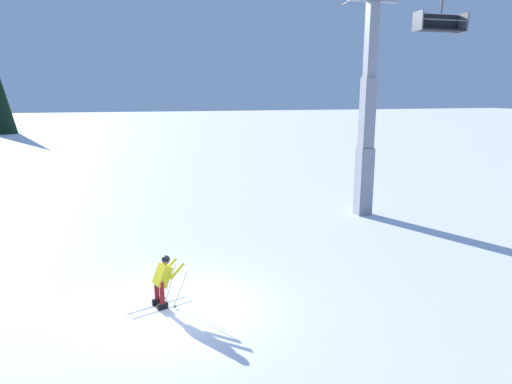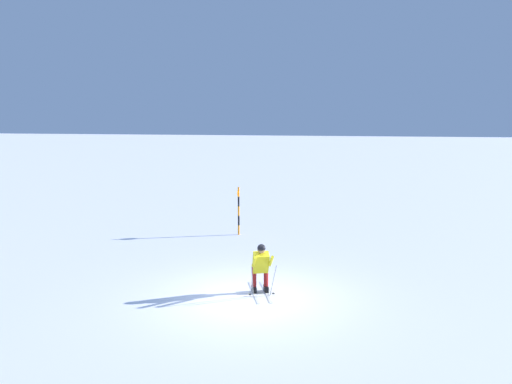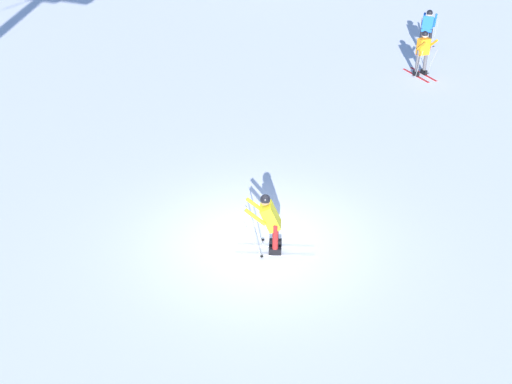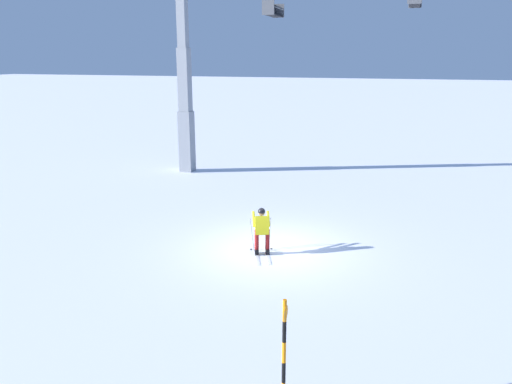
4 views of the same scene
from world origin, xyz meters
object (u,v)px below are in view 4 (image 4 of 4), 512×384
at_px(skier_carving_main, 262,228).
at_px(trail_marker_pole, 284,348).
at_px(lift_tower_near, 185,90).
at_px(chairlift_seat_nearest, 272,9).

height_order(skier_carving_main, trail_marker_pole, trail_marker_pole).
bearing_deg(lift_tower_near, chairlift_seat_nearest, -0.00).
distance_m(skier_carving_main, trail_marker_pole, 7.04).
distance_m(skier_carving_main, lift_tower_near, 12.66).
relative_size(skier_carving_main, chairlift_seat_nearest, 0.80).
distance_m(lift_tower_near, chairlift_seat_nearest, 6.01).
height_order(lift_tower_near, chairlift_seat_nearest, lift_tower_near).
height_order(chairlift_seat_nearest, trail_marker_pole, chairlift_seat_nearest).
height_order(lift_tower_near, trail_marker_pole, lift_tower_near).
bearing_deg(chairlift_seat_nearest, lift_tower_near, 180.00).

